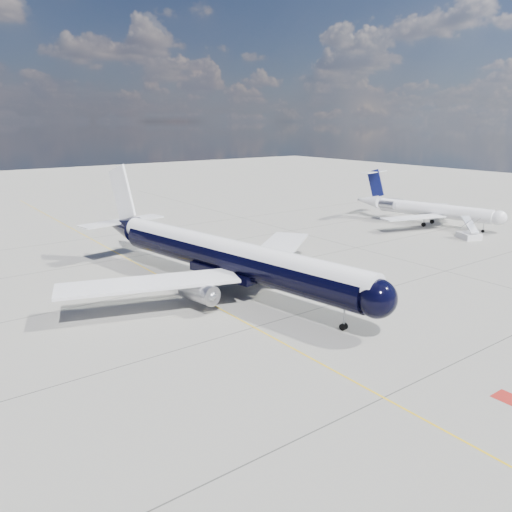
# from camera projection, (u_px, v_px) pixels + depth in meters

# --- Properties ---
(ground) EXTENTS (320.00, 320.00, 0.00)m
(ground) POSITION_uv_depth(u_px,v_px,m) (158.00, 275.00, 61.26)
(ground) COLOR gray
(ground) RESTS_ON ground
(taxiway_centerline) EXTENTS (0.16, 160.00, 0.01)m
(taxiway_centerline) POSITION_uv_depth(u_px,v_px,m) (177.00, 286.00, 57.37)
(taxiway_centerline) COLOR yellow
(taxiway_centerline) RESTS_ON ground
(red_marking) EXTENTS (1.60, 1.60, 0.01)m
(red_marking) POSITION_uv_depth(u_px,v_px,m) (507.00, 397.00, 34.10)
(red_marking) COLOR maroon
(red_marking) RESTS_ON ground
(main_airliner) EXTENTS (36.10, 44.39, 12.87)m
(main_airliner) POSITION_uv_depth(u_px,v_px,m) (222.00, 255.00, 54.98)
(main_airliner) COLOR black
(main_airliner) RESTS_ON ground
(regional_jet) EXTENTS (23.96, 27.91, 9.51)m
(regional_jet) POSITION_uv_depth(u_px,v_px,m) (424.00, 208.00, 90.74)
(regional_jet) COLOR white
(regional_jet) RESTS_ON ground
(boarding_stair) EXTENTS (3.82, 4.14, 3.68)m
(boarding_stair) POSITION_uv_depth(u_px,v_px,m) (469.00, 235.00, 80.11)
(boarding_stair) COLOR white
(boarding_stair) RESTS_ON ground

